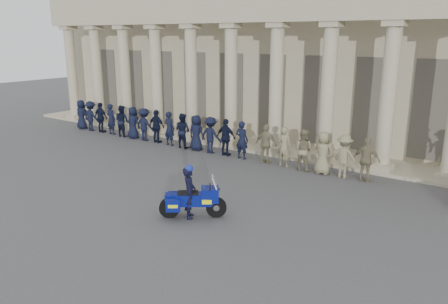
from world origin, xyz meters
The scene contains 5 objects.
ground centered at (0.00, 0.00, 0.00)m, with size 90.00×90.00×0.00m, color #434346.
building centered at (0.00, 14.74, 4.52)m, with size 40.00×12.50×9.00m.
officer_rank centered at (-5.38, 6.44, 0.91)m, with size 18.83×0.69×1.82m.
motorcycle centered at (0.30, -0.31, 0.61)m, with size 1.84×1.55×1.40m.
rider centered at (0.21, -0.39, 0.89)m, with size 0.70×0.74×1.79m.
Camera 1 is at (8.66, -10.49, 5.73)m, focal length 35.00 mm.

